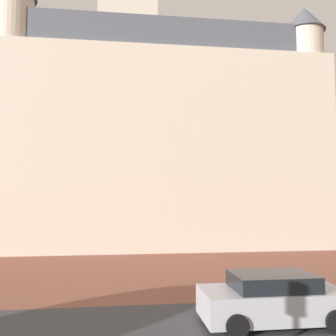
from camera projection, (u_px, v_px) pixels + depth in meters
The scene contains 2 objects.
landmark_building at pixel (154, 138), 32.94m from camera, with size 25.03×16.01×31.44m.
car_silver at pixel (273, 299), 11.08m from camera, with size 4.33×2.12×1.49m.
Camera 1 is at (-1.46, 0.14, 3.80)m, focal length 39.41 mm.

